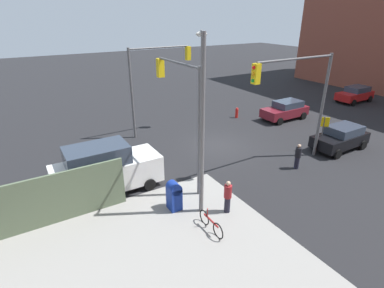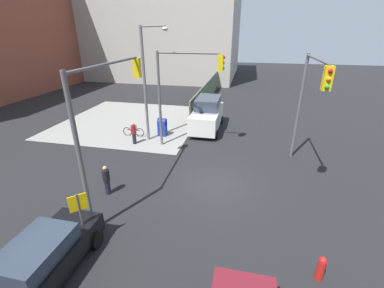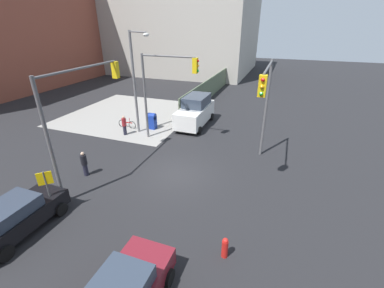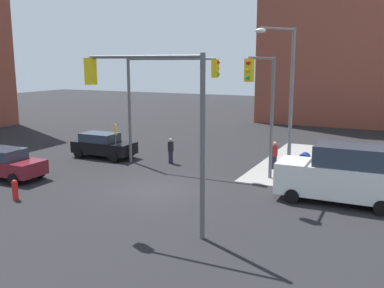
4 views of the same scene
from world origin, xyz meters
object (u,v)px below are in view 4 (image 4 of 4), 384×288
at_px(sedan_black, 103,145).
at_px(pedestrian_waiting, 171,150).
at_px(fire_hydrant, 15,189).
at_px(van_white_delivery, 342,175).
at_px(sedan_maroon, 6,163).
at_px(bicycle_leaning_on_fence, 301,163).
at_px(traffic_signal_ne_corner, 264,96).
at_px(street_lamp_corner, 287,90).
at_px(traffic_signal_se_corner, 154,107).
at_px(mailbox_blue, 304,165).
at_px(traffic_signal_nw_corner, 162,89).
at_px(pedestrian_crossing, 274,155).

xyz_separation_m(sedan_black, pedestrian_waiting, (4.80, 0.47, -0.03)).
distance_m(fire_hydrant, pedestrian_waiting, 9.87).
bearing_deg(fire_hydrant, van_white_delivery, 24.03).
height_order(sedan_maroon, pedestrian_waiting, sedan_maroon).
distance_m(sedan_black, bicycle_leaning_on_fence, 12.65).
relative_size(traffic_signal_ne_corner, street_lamp_corner, 0.81).
xyz_separation_m(traffic_signal_se_corner, mailbox_blue, (3.59, 9.50, -3.84)).
relative_size(traffic_signal_se_corner, van_white_delivery, 1.20).
distance_m(sedan_maroon, van_white_delivery, 17.23).
xyz_separation_m(traffic_signal_nw_corner, traffic_signal_se_corner, (4.76, -9.00, -0.06)).
distance_m(traffic_signal_ne_corner, mailbox_blue, 4.68).
height_order(pedestrian_crossing, pedestrian_waiting, pedestrian_crossing).
height_order(traffic_signal_nw_corner, street_lamp_corner, street_lamp_corner).
bearing_deg(sedan_maroon, sedan_black, 76.09).
xyz_separation_m(sedan_black, pedestrian_crossing, (11.00, 1.77, 0.01)).
height_order(traffic_signal_nw_corner, traffic_signal_se_corner, same).
bearing_deg(sedan_maroon, street_lamp_corner, 28.25).
relative_size(traffic_signal_nw_corner, street_lamp_corner, 0.81).
xyz_separation_m(street_lamp_corner, van_white_delivery, (3.45, -3.68, -3.42)).
height_order(traffic_signal_se_corner, fire_hydrant, traffic_signal_se_corner).
xyz_separation_m(traffic_signal_se_corner, sedan_black, (-9.40, 9.23, -3.76)).
bearing_deg(pedestrian_crossing, van_white_delivery, 28.96).
xyz_separation_m(fire_hydrant, pedestrian_crossing, (9.20, 10.70, 0.37)).
bearing_deg(mailbox_blue, van_white_delivery, -54.77).
bearing_deg(bicycle_leaning_on_fence, van_white_delivery, -62.08).
height_order(van_white_delivery, bicycle_leaning_on_fence, van_white_delivery).
bearing_deg(pedestrian_waiting, mailbox_blue, 21.36).
xyz_separation_m(van_white_delivery, bicycle_leaning_on_fence, (-2.86, 5.40, -0.93)).
bearing_deg(traffic_signal_ne_corner, bicycle_leaning_on_fence, 75.78).
xyz_separation_m(traffic_signal_se_corner, pedestrian_crossing, (1.59, 11.00, -3.75)).
distance_m(traffic_signal_se_corner, mailbox_blue, 10.86).
relative_size(van_white_delivery, pedestrian_waiting, 3.41).
height_order(street_lamp_corner, mailbox_blue, street_lamp_corner).
distance_m(traffic_signal_se_corner, sedan_maroon, 11.95).
bearing_deg(traffic_signal_se_corner, traffic_signal_ne_corner, 75.56).
distance_m(traffic_signal_nw_corner, sedan_black, 6.02).
xyz_separation_m(traffic_signal_ne_corner, sedan_black, (-11.30, 1.88, -3.72)).
relative_size(mailbox_blue, van_white_delivery, 0.26).
bearing_deg(sedan_black, traffic_signal_nw_corner, -2.86).
xyz_separation_m(street_lamp_corner, sedan_maroon, (-13.41, -7.20, -3.86)).
xyz_separation_m(pedestrian_waiting, bicycle_leaning_on_fence, (7.60, 2.00, -0.47)).
distance_m(sedan_black, pedestrian_crossing, 11.14).
xyz_separation_m(pedestrian_crossing, pedestrian_waiting, (-6.20, -1.30, -0.04)).
distance_m(van_white_delivery, pedestrian_crossing, 6.36).
height_order(traffic_signal_nw_corner, fire_hydrant, traffic_signal_nw_corner).
distance_m(pedestrian_waiting, bicycle_leaning_on_fence, 7.87).
distance_m(mailbox_blue, pedestrian_waiting, 8.20).
bearing_deg(bicycle_leaning_on_fence, fire_hydrant, -132.93).
height_order(van_white_delivery, pedestrian_waiting, van_white_delivery).
height_order(traffic_signal_nw_corner, mailbox_blue, traffic_signal_nw_corner).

